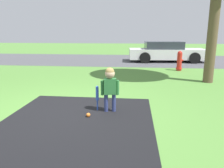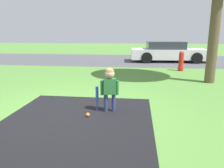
% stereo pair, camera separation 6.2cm
% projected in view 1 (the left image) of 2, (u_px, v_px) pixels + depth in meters
% --- Properties ---
extents(ground_plane, '(60.00, 60.00, 0.00)m').
position_uv_depth(ground_plane, '(64.00, 110.00, 4.62)').
color(ground_plane, '#518438').
extents(street_strip, '(40.00, 6.00, 0.01)m').
position_uv_depth(street_strip, '(111.00, 59.00, 13.42)').
color(street_strip, '#4C4C51').
rests_on(street_strip, ground).
extents(child, '(0.37, 0.20, 0.93)m').
position_uv_depth(child, '(110.00, 83.00, 4.43)').
color(child, navy).
rests_on(child, ground).
extents(baseball_bat, '(0.06, 0.06, 0.54)m').
position_uv_depth(baseball_bat, '(97.00, 95.00, 4.54)').
color(baseball_bat, blue).
rests_on(baseball_bat, ground).
extents(sports_ball, '(0.08, 0.08, 0.08)m').
position_uv_depth(sports_ball, '(88.00, 115.00, 4.25)').
color(sports_ball, orange).
rests_on(sports_ball, ground).
extents(fire_hydrant, '(0.29, 0.26, 0.85)m').
position_uv_depth(fire_hydrant, '(179.00, 61.00, 9.42)').
color(fire_hydrant, red).
rests_on(fire_hydrant, ground).
extents(parked_car, '(4.34, 2.00, 1.13)m').
position_uv_depth(parked_car, '(166.00, 52.00, 12.42)').
color(parked_car, silver).
rests_on(parked_car, ground).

